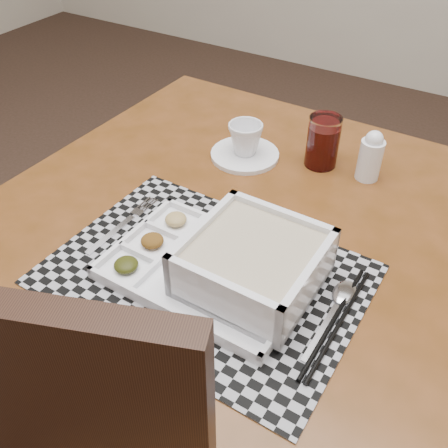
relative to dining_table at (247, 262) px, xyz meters
The scene contains 11 objects.
floor 0.95m from the dining_table, behind, with size 5.00×5.00×0.00m, color #302218.
dining_table is the anchor object (origin of this frame).
placemat 0.15m from the dining_table, 93.13° to the right, with size 0.50×0.36×0.00m, color #9A9AA1.
serving_tray 0.17m from the dining_table, 66.62° to the right, with size 0.34×0.23×0.09m.
fork 0.24m from the dining_table, 153.42° to the right, with size 0.02×0.19×0.00m.
spoon 0.23m from the dining_table, 19.18° to the right, with size 0.04×0.18×0.01m.
chopsticks 0.26m from the dining_table, 29.10° to the right, with size 0.02×0.24×0.01m.
saucer 0.27m from the dining_table, 120.72° to the left, with size 0.15×0.15×0.01m, color white.
cup 0.28m from the dining_table, 120.72° to the left, with size 0.08×0.08×0.07m, color white.
juice_glass 0.30m from the dining_table, 85.00° to the left, with size 0.07×0.07×0.11m.
creamer_bottle 0.33m from the dining_table, 65.51° to the left, with size 0.05×0.05×0.11m.
Camera 1 is at (0.99, -0.60, 1.34)m, focal length 40.00 mm.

